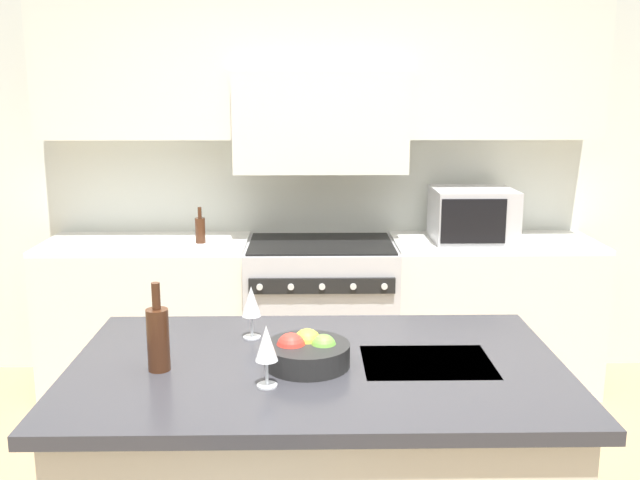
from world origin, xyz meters
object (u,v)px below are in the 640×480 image
at_px(range_stove, 321,315).
at_px(wine_bottle, 158,337).
at_px(microwave, 472,215).
at_px(wine_glass_near, 266,345).
at_px(oil_bottle_on_counter, 200,229).
at_px(fruit_bowl, 307,352).
at_px(wine_glass_far, 251,303).

distance_m(range_stove, wine_bottle, 2.17).
height_order(microwave, wine_glass_near, microwave).
xyz_separation_m(range_stove, oil_bottle_on_counter, (-0.73, -0.02, 0.55)).
distance_m(range_stove, microwave, 1.12).
xyz_separation_m(range_stove, wine_bottle, (-0.58, -2.01, 0.58)).
height_order(microwave, fruit_bowl, microwave).
distance_m(wine_glass_near, oil_bottle_on_counter, 2.19).
relative_size(microwave, wine_glass_near, 2.43).
distance_m(wine_bottle, wine_glass_far, 0.42).
bearing_deg(oil_bottle_on_counter, microwave, 1.31).
distance_m(fruit_bowl, oil_bottle_on_counter, 2.06).
xyz_separation_m(wine_glass_far, oil_bottle_on_counter, (-0.44, 1.69, -0.05)).
height_order(range_stove, oil_bottle_on_counter, oil_bottle_on_counter).
bearing_deg(range_stove, wine_glass_far, -99.70).
bearing_deg(wine_bottle, microwave, 53.50).
height_order(wine_bottle, oil_bottle_on_counter, wine_bottle).
height_order(range_stove, wine_glass_far, wine_glass_far).
bearing_deg(wine_bottle, fruit_bowl, 3.77).
xyz_separation_m(wine_glass_near, oil_bottle_on_counter, (-0.52, 2.13, -0.05)).
relative_size(microwave, oil_bottle_on_counter, 2.21).
relative_size(wine_glass_far, oil_bottle_on_counter, 0.91).
bearing_deg(wine_glass_far, range_stove, 80.30).
bearing_deg(wine_bottle, wine_glass_far, 47.06).
relative_size(wine_glass_near, fruit_bowl, 0.70).
distance_m(range_stove, wine_glass_near, 2.24).
bearing_deg(wine_glass_far, wine_glass_near, -79.73).
height_order(range_stove, fruit_bowl, fruit_bowl).
distance_m(microwave, wine_glass_near, 2.45).
xyz_separation_m(microwave, oil_bottle_on_counter, (-1.66, -0.04, -0.08)).
relative_size(microwave, fruit_bowl, 1.69).
relative_size(wine_glass_far, fruit_bowl, 0.70).
relative_size(fruit_bowl, oil_bottle_on_counter, 1.31).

